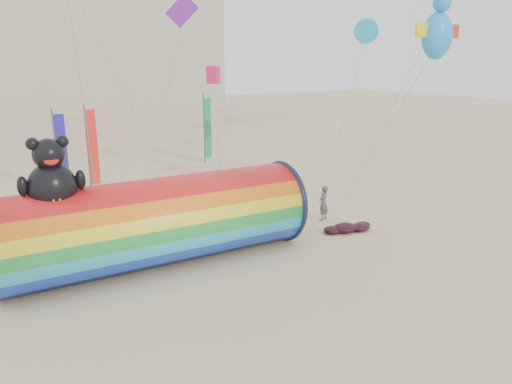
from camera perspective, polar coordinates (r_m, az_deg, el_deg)
ground at (r=20.22m, az=0.95°, el=-7.74°), size 160.00×160.00×0.00m
windsock_assembly at (r=19.67m, az=-11.09°, el=-3.11°), size 11.74×3.58×5.41m
kite_handler at (r=24.92m, az=7.72°, el=-1.24°), size 0.76×0.65×1.77m
fabric_bundle at (r=23.73m, az=10.46°, el=-4.01°), size 2.62×1.35×0.41m
festival_banners at (r=32.81m, az=-14.34°, el=5.54°), size 12.18×5.88×5.20m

